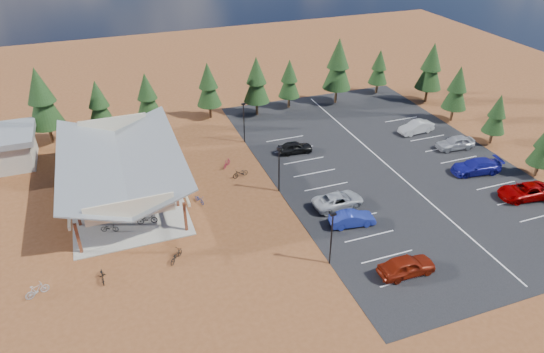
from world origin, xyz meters
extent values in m
plane|color=brown|center=(0.00, 0.00, 0.00)|extent=(140.00, 140.00, 0.00)
cube|color=black|center=(18.50, 3.00, 0.02)|extent=(27.00, 44.00, 0.04)
cube|color=gray|center=(-10.00, 7.00, 0.05)|extent=(10.60, 18.60, 0.10)
cube|color=#592619|center=(-14.60, -1.40, 1.60)|extent=(0.25, 0.25, 3.00)
cube|color=#592619|center=(-14.60, 2.80, 1.60)|extent=(0.25, 0.25, 3.00)
cube|color=#592619|center=(-14.60, 7.00, 1.60)|extent=(0.25, 0.25, 3.00)
cube|color=#592619|center=(-14.60, 11.20, 1.60)|extent=(0.25, 0.25, 3.00)
cube|color=#592619|center=(-14.60, 15.40, 1.60)|extent=(0.25, 0.25, 3.00)
cube|color=#592619|center=(-5.40, -1.40, 1.60)|extent=(0.25, 0.25, 3.00)
cube|color=#592619|center=(-5.40, 2.80, 1.60)|extent=(0.25, 0.25, 3.00)
cube|color=#592619|center=(-5.40, 7.00, 1.60)|extent=(0.25, 0.25, 3.00)
cube|color=#592619|center=(-5.40, 11.20, 1.60)|extent=(0.25, 0.25, 3.00)
cube|color=#592619|center=(-5.40, 15.40, 1.60)|extent=(0.25, 0.25, 3.00)
cube|color=beige|center=(-15.00, 7.00, 3.10)|extent=(0.22, 18.00, 0.35)
cube|color=beige|center=(-5.00, 7.00, 3.10)|extent=(0.22, 18.00, 0.35)
cube|color=slate|center=(-12.90, 7.00, 4.00)|extent=(5.85, 19.40, 2.13)
cube|color=slate|center=(-7.10, 7.00, 4.00)|extent=(5.85, 19.40, 2.13)
cube|color=beige|center=(-10.00, -2.00, 3.90)|extent=(7.50, 0.15, 1.80)
cube|color=beige|center=(-10.00, 16.00, 3.90)|extent=(7.50, 0.15, 1.80)
cylinder|color=black|center=(5.00, -10.00, 2.50)|extent=(0.14, 0.14, 5.00)
cube|color=black|center=(5.00, -10.00, 5.05)|extent=(0.50, 0.25, 0.18)
cylinder|color=black|center=(5.00, 2.00, 2.50)|extent=(0.14, 0.14, 5.00)
cube|color=black|center=(5.00, 2.00, 5.05)|extent=(0.50, 0.25, 0.18)
cylinder|color=black|center=(5.00, 14.00, 2.50)|extent=(0.14, 0.14, 5.00)
cube|color=black|center=(5.00, 14.00, 5.05)|extent=(0.50, 0.25, 0.18)
cylinder|color=#3D2315|center=(-5.12, 4.05, 0.45)|extent=(0.60, 0.60, 0.90)
cylinder|color=#3D2315|center=(-3.75, 6.52, 0.45)|extent=(0.60, 0.60, 0.90)
cylinder|color=#382314|center=(-17.38, 21.91, 1.18)|extent=(0.36, 0.36, 2.36)
cone|color=black|center=(-17.38, 21.91, 5.19)|extent=(4.15, 4.15, 5.66)
cone|color=black|center=(-17.38, 21.91, 7.54)|extent=(3.21, 3.21, 4.24)
cylinder|color=#382314|center=(-11.19, 21.22, 0.92)|extent=(0.36, 0.36, 1.84)
cone|color=black|center=(-11.19, 21.22, 4.04)|extent=(3.24, 3.24, 4.41)
cone|color=black|center=(-11.19, 21.22, 5.88)|extent=(2.50, 2.50, 3.31)
cylinder|color=#382314|center=(-5.31, 21.64, 0.93)|extent=(0.36, 0.36, 1.85)
cone|color=black|center=(-5.31, 21.64, 4.08)|extent=(3.26, 3.26, 4.45)
cone|color=black|center=(-5.31, 21.64, 5.93)|extent=(2.52, 2.52, 3.34)
cylinder|color=#382314|center=(2.80, 22.63, 0.94)|extent=(0.36, 0.36, 1.88)
cone|color=black|center=(2.80, 22.63, 4.15)|extent=(3.32, 3.32, 4.52)
cone|color=black|center=(2.80, 22.63, 6.03)|extent=(2.56, 2.56, 3.39)
cylinder|color=#382314|center=(9.11, 21.38, 1.00)|extent=(0.36, 0.36, 2.00)
cone|color=black|center=(9.11, 21.38, 4.41)|extent=(3.53, 3.53, 4.81)
cone|color=black|center=(9.11, 21.38, 6.41)|extent=(2.72, 2.72, 3.61)
cylinder|color=#382314|center=(14.21, 22.22, 0.86)|extent=(0.36, 0.36, 1.72)
cone|color=black|center=(14.21, 22.22, 3.79)|extent=(3.03, 3.03, 4.13)
cone|color=black|center=(14.21, 22.22, 5.51)|extent=(2.34, 2.34, 3.10)
cylinder|color=#382314|center=(21.28, 21.50, 1.16)|extent=(0.36, 0.36, 2.31)
cone|color=black|center=(21.28, 21.50, 5.09)|extent=(4.07, 4.07, 5.55)
cone|color=black|center=(21.28, 21.50, 7.40)|extent=(3.14, 3.14, 4.16)
cylinder|color=#382314|center=(28.91, 22.84, 0.82)|extent=(0.36, 0.36, 1.64)
cone|color=black|center=(28.91, 22.84, 3.60)|extent=(2.88, 2.88, 3.93)
cone|color=black|center=(28.91, 22.84, 5.24)|extent=(2.23, 2.23, 2.95)
cylinder|color=#382314|center=(32.53, -4.76, 0.76)|extent=(0.36, 0.36, 1.51)
cone|color=black|center=(32.53, -4.76, 3.33)|extent=(2.66, 2.66, 3.63)
cylinder|color=#382314|center=(33.44, 3.30, 0.77)|extent=(0.36, 0.36, 1.54)
cone|color=black|center=(33.44, 3.30, 3.40)|extent=(2.72, 2.72, 3.71)
cone|color=black|center=(33.44, 3.30, 4.94)|extent=(2.10, 2.10, 2.78)
cylinder|color=#382314|center=(33.19, 10.52, 0.92)|extent=(0.36, 0.36, 1.85)
cone|color=black|center=(33.19, 10.52, 4.06)|extent=(3.25, 3.25, 4.43)
cone|color=black|center=(33.19, 10.52, 5.91)|extent=(2.51, 2.51, 3.32)
cylinder|color=#382314|center=(33.91, 17.32, 1.06)|extent=(0.36, 0.36, 2.12)
cone|color=black|center=(33.91, 17.32, 4.67)|extent=(3.74, 3.74, 5.09)
cone|color=black|center=(33.91, 17.32, 6.79)|extent=(2.89, 2.89, 3.82)
imported|color=black|center=(-12.06, 0.76, 0.52)|extent=(1.71, 1.05, 0.85)
imported|color=gray|center=(-12.39, 4.68, 0.66)|extent=(1.92, 0.85, 1.11)
imported|color=navy|center=(-13.65, 10.78, 0.55)|extent=(1.77, 0.73, 0.91)
imported|color=maroon|center=(-11.78, 11.39, 0.61)|extent=(1.73, 0.68, 1.01)
imported|color=black|center=(-8.64, 0.84, 0.59)|extent=(1.95, 0.94, 0.99)
imported|color=gray|center=(-7.17, 4.42, 0.60)|extent=(1.67, 0.53, 0.99)
imported|color=#17459F|center=(-6.34, 7.77, 0.60)|extent=(1.98, 0.98, 0.99)
imported|color=maroon|center=(-8.11, 13.01, 0.55)|extent=(1.51, 0.49, 0.90)
imported|color=black|center=(-13.06, -5.56, 0.47)|extent=(0.71, 1.83, 0.95)
imported|color=#9FA1A8|center=(-17.91, -5.61, 0.56)|extent=(1.91, 1.23, 1.12)
imported|color=black|center=(-7.06, -5.19, 0.49)|extent=(1.67, 1.85, 0.98)
imported|color=navy|center=(-3.26, 2.72, 0.40)|extent=(1.03, 1.62, 0.80)
imported|color=maroon|center=(1.28, 8.72, 0.49)|extent=(1.42, 1.52, 0.97)
imported|color=black|center=(2.07, 6.07, 0.49)|extent=(1.98, 1.09, 0.99)
imported|color=maroon|center=(10.28, -13.32, 0.86)|extent=(4.85, 1.98, 1.65)
imported|color=navy|center=(9.31, -5.90, 0.74)|extent=(4.43, 2.07, 1.41)
imported|color=#A8ABB0|center=(9.47, -2.71, 0.75)|extent=(5.20, 2.55, 1.42)
imported|color=black|center=(9.79, 9.19, 0.74)|extent=(4.21, 1.96, 1.40)
imported|color=#870101|center=(27.94, -7.83, 0.80)|extent=(5.79, 3.29, 1.52)
imported|color=navy|center=(26.72, -2.05, 0.84)|extent=(5.77, 3.11, 1.59)
imported|color=#9A9BA2|center=(28.27, 3.50, 0.83)|extent=(4.80, 2.27, 1.59)
imported|color=#B3B3B3|center=(26.41, 8.83, 0.81)|extent=(4.78, 2.03, 1.53)
camera|label=1|loc=(-10.30, -37.66, 27.38)|focal=32.00mm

